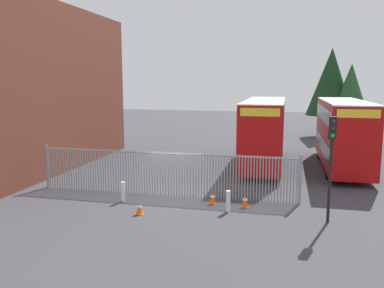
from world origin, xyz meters
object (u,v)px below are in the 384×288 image
Objects in this scene: bollard_near_left at (123,192)px; traffic_cone_by_gate at (213,198)px; double_decker_bus_behind_fence_left at (343,131)px; bollard_center_front at (228,201)px; traffic_cone_near_kerb at (245,201)px; traffic_light_kerbside at (332,150)px; double_decker_bus_near_gate at (264,130)px; traffic_cone_mid_forecourt at (139,208)px.

bollard_near_left is 4.26m from traffic_cone_by_gate.
double_decker_bus_behind_fence_left is 18.32× the size of traffic_cone_by_gate.
bollard_center_front is 1.61× the size of traffic_cone_near_kerb.
traffic_light_kerbside is at bearing -99.53° from double_decker_bus_behind_fence_left.
bollard_near_left and bollard_center_front have the same top height.
double_decker_bus_near_gate is 18.32× the size of traffic_cone_near_kerb.
traffic_cone_mid_forecourt is (-4.61, -11.65, -2.13)m from double_decker_bus_near_gate.
traffic_cone_near_kerb is at bearing 25.27° from traffic_cone_mid_forecourt.
double_decker_bus_behind_fence_left reaches higher than bollard_near_left.
traffic_cone_mid_forecourt is (1.42, -1.60, -0.19)m from bollard_near_left.
traffic_cone_mid_forecourt is 0.14× the size of traffic_light_kerbside.
double_decker_bus_behind_fence_left is 11.38× the size of bollard_near_left.
double_decker_bus_near_gate reaches higher than bollard_near_left.
traffic_cone_by_gate is 5.83m from traffic_light_kerbside.
double_decker_bus_near_gate reaches higher than bollard_center_front.
traffic_cone_mid_forecourt is (-9.63, -11.86, -2.13)m from double_decker_bus_behind_fence_left.
bollard_near_left reaches higher than traffic_cone_mid_forecourt.
traffic_cone_by_gate is (-0.86, 0.99, -0.19)m from bollard_center_front.
traffic_cone_near_kerb is (4.31, 2.03, 0.00)m from traffic_cone_mid_forecourt.
bollard_near_left reaches higher than traffic_cone_near_kerb.
double_decker_bus_near_gate is 18.32× the size of traffic_cone_by_gate.
double_decker_bus_near_gate is 18.32× the size of traffic_cone_mid_forecourt.
bollard_near_left is at bearing -172.08° from traffic_cone_by_gate.
traffic_cone_mid_forecourt is at bearing -154.73° from traffic_cone_near_kerb.
bollard_center_front reaches higher than traffic_cone_near_kerb.
traffic_cone_near_kerb is at bearing 4.36° from bollard_near_left.
traffic_light_kerbside is at bearing -20.11° from traffic_cone_near_kerb.
double_decker_bus_near_gate reaches higher than traffic_light_kerbside.
bollard_center_front is at bearing -95.23° from double_decker_bus_near_gate.
double_decker_bus_behind_fence_left is at bearing 60.74° from bollard_center_front.
traffic_light_kerbside is at bearing -5.94° from bollard_center_front.
traffic_cone_near_kerb is at bearing 159.89° from traffic_light_kerbside.
double_decker_bus_behind_fence_left is 11.38× the size of bollard_center_front.
bollard_near_left is 1.00× the size of bollard_center_front.
bollard_center_front is (-0.96, -10.45, -1.95)m from double_decker_bus_near_gate.
bollard_center_front is at bearing 18.07° from traffic_cone_mid_forecourt.
traffic_light_kerbside is (7.77, 0.77, 2.70)m from traffic_cone_mid_forecourt.
traffic_cone_mid_forecourt is 8.26m from traffic_light_kerbside.
double_decker_bus_behind_fence_left is (5.02, 0.21, 0.00)m from double_decker_bus_near_gate.
traffic_cone_near_kerb is (0.65, 0.84, -0.19)m from bollard_center_front.
double_decker_bus_behind_fence_left is 15.20m from bollard_near_left.
double_decker_bus_behind_fence_left reaches higher than traffic_cone_by_gate.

